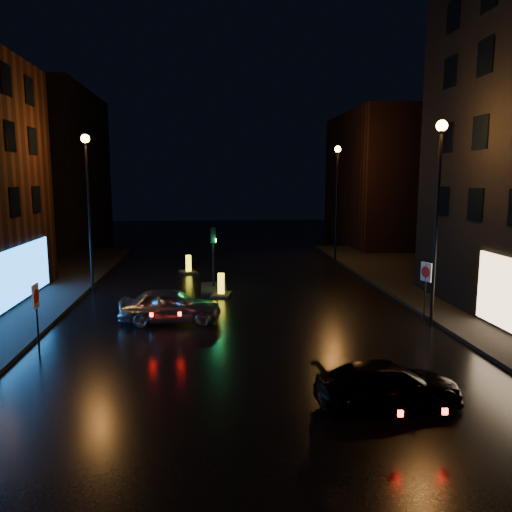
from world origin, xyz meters
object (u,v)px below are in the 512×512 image
at_px(road_sign_left, 36,303).
at_px(traffic_signal, 214,279).
at_px(silver_hatchback, 171,305).
at_px(dark_sedan, 389,384).
at_px(road_sign_right, 426,277).
at_px(bollard_near, 221,291).
at_px(bollard_far, 189,269).

bearing_deg(road_sign_left, traffic_signal, 57.09).
height_order(silver_hatchback, road_sign_left, road_sign_left).
bearing_deg(road_sign_left, silver_hatchback, 39.70).
bearing_deg(silver_hatchback, road_sign_left, 133.14).
relative_size(dark_sedan, road_sign_right, 1.60).
xyz_separation_m(silver_hatchback, bollard_near, (2.28, 4.64, -0.47)).
relative_size(traffic_signal, road_sign_left, 1.36).
bearing_deg(dark_sedan, bollard_far, 12.73).
relative_size(bollard_near, bollard_far, 0.97).
height_order(dark_sedan, road_sign_right, road_sign_right).
relative_size(silver_hatchback, bollard_far, 2.72).
bearing_deg(bollard_near, road_sign_left, -114.85).
bearing_deg(bollard_near, traffic_signal, 114.58).
xyz_separation_m(bollard_near, bollard_far, (-1.95, 6.62, -0.01)).
distance_m(bollard_near, road_sign_left, 10.77).
relative_size(dark_sedan, road_sign_left, 1.59).
height_order(silver_hatchback, dark_sedan, silver_hatchback).
bearing_deg(bollard_far, traffic_signal, -94.05).
bearing_deg(traffic_signal, bollard_far, 108.15).
bearing_deg(bollard_far, dark_sedan, -95.10).
height_order(bollard_near, road_sign_left, road_sign_left).
distance_m(bollard_near, bollard_far, 6.90).
distance_m(traffic_signal, bollard_near, 1.87).
relative_size(traffic_signal, bollard_far, 2.20).
distance_m(silver_hatchback, dark_sedan, 10.76).
bearing_deg(road_sign_right, road_sign_left, -8.16).
relative_size(road_sign_left, road_sign_right, 1.01).
height_order(traffic_signal, bollard_near, traffic_signal).
bearing_deg(silver_hatchback, bollard_far, -0.14).
xyz_separation_m(silver_hatchback, dark_sedan, (6.45, -8.61, -0.14)).
bearing_deg(traffic_signal, dark_sedan, -73.22).
relative_size(traffic_signal, bollard_near, 2.25).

